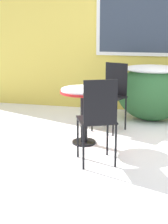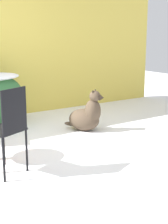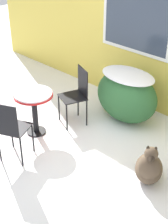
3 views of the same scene
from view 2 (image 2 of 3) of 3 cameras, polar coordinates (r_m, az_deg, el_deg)
ground_plane at (r=4.45m, az=-8.77°, el=-7.19°), size 16.00×16.00×0.00m
patio_chair_far_side at (r=3.78m, az=-12.64°, el=-2.36°), size 0.52×0.52×0.97m
dog at (r=5.42m, az=0.49°, el=-0.68°), size 0.58×0.63×0.67m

